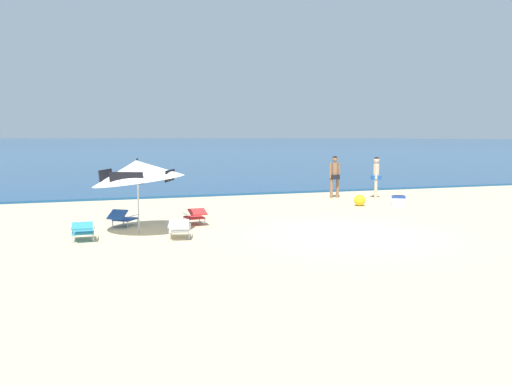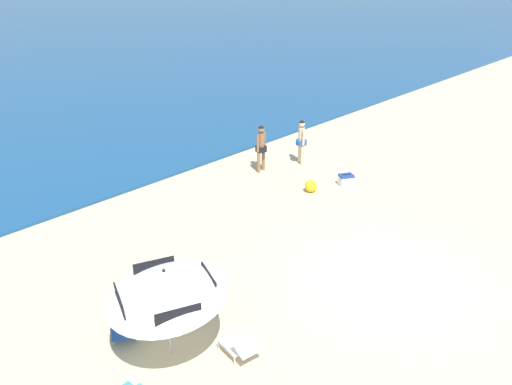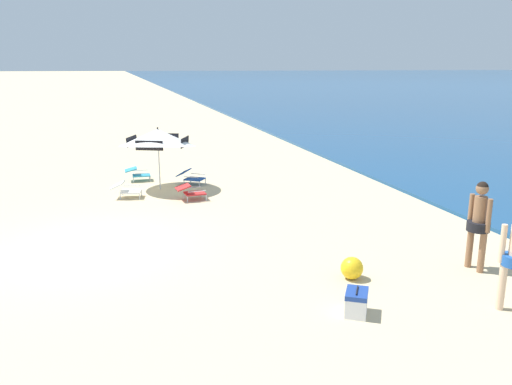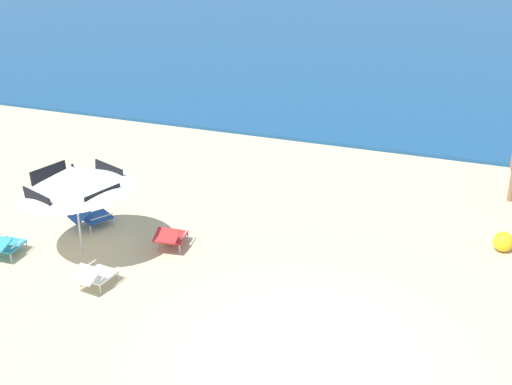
% 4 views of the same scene
% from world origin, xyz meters
% --- Properties ---
extents(ground_plane, '(800.00, 800.00, 0.00)m').
position_xyz_m(ground_plane, '(0.00, 0.00, 0.00)').
color(ground_plane, '#D1BA8E').
extents(beach_umbrella_striped_main, '(3.12, 3.09, 2.12)m').
position_xyz_m(beach_umbrella_striped_main, '(-5.34, 1.93, 1.69)').
color(beach_umbrella_striped_main, silver).
rests_on(beach_umbrella_striped_main, ground).
extents(lounge_chair_under_umbrella, '(0.93, 1.03, 0.52)m').
position_xyz_m(lounge_chair_under_umbrella, '(-5.72, 3.00, 0.27)').
color(lounge_chair_under_umbrella, '#1E4799').
rests_on(lounge_chair_under_umbrella, ground).
extents(lounge_chair_beside_umbrella, '(0.59, 0.86, 0.49)m').
position_xyz_m(lounge_chair_beside_umbrella, '(-6.76, 1.28, 0.28)').
color(lounge_chair_beside_umbrella, teal).
rests_on(lounge_chair_beside_umbrella, ground).
extents(lounge_chair_facing_sea, '(0.63, 0.91, 0.50)m').
position_xyz_m(lounge_chair_facing_sea, '(-3.64, 2.70, 0.28)').
color(lounge_chair_facing_sea, red).
rests_on(lounge_chair_facing_sea, ground).
extents(lounge_chair_spare_folded, '(0.67, 0.96, 0.51)m').
position_xyz_m(lounge_chair_spare_folded, '(-4.41, 0.83, 0.27)').
color(lounge_chair_spare_folded, white).
rests_on(lounge_chair_spare_folded, ground).
extents(beach_ball, '(0.43, 0.43, 0.43)m').
position_xyz_m(beach_ball, '(3.04, 4.80, 0.21)').
color(beach_ball, yellow).
rests_on(beach_ball, ground).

